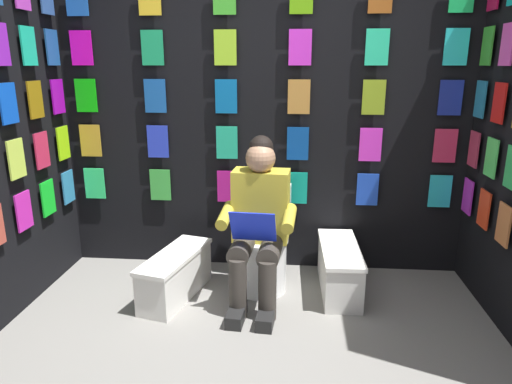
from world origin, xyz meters
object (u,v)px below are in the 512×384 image
at_px(toilet, 263,246).
at_px(person_reading, 259,222).
at_px(comic_longbox_far, 176,275).
at_px(comic_longbox_near, 339,269).

relative_size(toilet, person_reading, 0.65).
xyz_separation_m(toilet, comic_longbox_far, (0.63, 0.24, -0.16)).
bearing_deg(comic_longbox_far, person_reading, -164.48).
bearing_deg(toilet, person_reading, 90.54).
height_order(comic_longbox_near, comic_longbox_far, comic_longbox_near).
height_order(toilet, comic_longbox_far, toilet).
xyz_separation_m(person_reading, comic_longbox_near, (-0.60, -0.19, -0.42)).
distance_m(toilet, comic_longbox_near, 0.60).
relative_size(toilet, comic_longbox_far, 0.99).
relative_size(comic_longbox_near, comic_longbox_far, 0.98).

